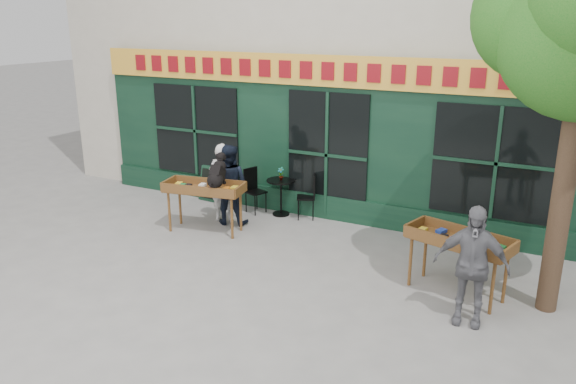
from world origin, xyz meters
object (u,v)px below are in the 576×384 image
Objects in this scene: dog at (217,170)px; book_cart_right at (459,243)px; man_right at (471,265)px; man_left at (229,184)px; book_cart_center at (204,191)px; woman at (223,183)px; bistro_table at (281,190)px.

dog reaches higher than book_cart_right.
dog is 0.36× the size of man_right.
dog is at bearing 162.54° from man_right.
book_cart_right is 0.81m from man_right.
man_left is at bearing 156.20° from man_right.
dog reaches higher than book_cart_center.
man_left is at bearing 151.35° from woman.
man_right is 5.28m from man_left.
man_left is at bearing 63.93° from book_cart_center.
man_right is (0.30, -0.75, 0.02)m from book_cart_right.
woman is at bearing -135.90° from bistro_table.
woman is 2.12× the size of bistro_table.
woman reaches higher than book_cart_center.
bistro_table is 1.17m from man_left.
dog is 1.79m from bistro_table.
book_cart_center and book_cart_right have the same top height.
book_cart_center is at bearing -169.27° from book_cart_right.
dog is at bearing -18.23° from book_cart_center.
book_cart_right is at bearing 157.21° from woman.
man_right reaches higher than bistro_table.
man_left is (-0.18, 0.64, -0.48)m from dog.
dog is 4.95m from man_right.
book_cart_right is (4.84, -1.09, 0.02)m from woman.
dog is 0.37× the size of man_left.
book_cart_center is at bearing 162.89° from man_right.
man_right reaches higher than dog.
man_left is at bearing -176.54° from book_cart_right.
bistro_table is at bearing 49.68° from book_cart_center.
man_right is at bearing -52.27° from book_cart_right.
man_left reaches higher than book_cart_right.
man_right is (5.14, -1.19, 0.02)m from book_cart_center.
book_cart_center is 4.86m from book_cart_right.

